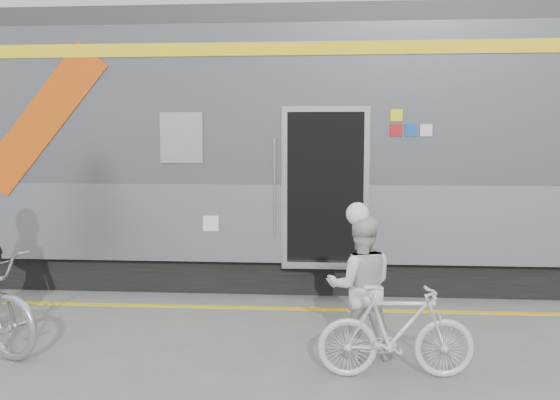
# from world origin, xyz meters

# --- Properties ---
(ground) EXTENTS (90.00, 90.00, 0.00)m
(ground) POSITION_xyz_m (0.00, 0.00, 0.00)
(ground) COLOR slate
(ground) RESTS_ON ground
(train) EXTENTS (24.00, 3.17, 4.10)m
(train) POSITION_xyz_m (-1.05, 4.19, 2.05)
(train) COLOR black
(train) RESTS_ON ground
(safety_strip) EXTENTS (24.00, 0.12, 0.01)m
(safety_strip) POSITION_xyz_m (0.00, 2.15, 0.00)
(safety_strip) COLOR yellow
(safety_strip) RESTS_ON ground
(woman) EXTENTS (0.74, 0.59, 1.46)m
(woman) POSITION_xyz_m (1.51, 0.51, 0.73)
(woman) COLOR silver
(woman) RESTS_ON ground
(bicycle_right) EXTENTS (1.49, 0.49, 0.88)m
(bicycle_right) POSITION_xyz_m (1.81, -0.04, 0.44)
(bicycle_right) COLOR silver
(bicycle_right) RESTS_ON ground
(helmet_woman) EXTENTS (0.23, 0.23, 0.23)m
(helmet_woman) POSITION_xyz_m (1.51, 0.51, 1.57)
(helmet_woman) COLOR white
(helmet_woman) RESTS_ON woman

